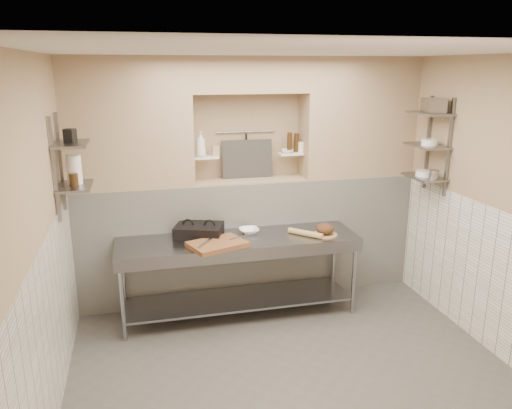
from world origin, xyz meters
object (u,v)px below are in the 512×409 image
object	(u,v)px
panini_press	(199,231)
jug_left	(74,170)
prep_table	(239,261)
bread_loaf	(325,229)
rolling_pin	(306,233)
mixing_bowl	(249,231)
bottle_soap	(201,144)
bowl_alcove	(287,151)
cutting_board	(217,244)

from	to	relation	value
panini_press	jug_left	bearing A→B (deg)	-149.42
prep_table	bread_loaf	xyz separation A→B (m)	(0.94, -0.11, 0.33)
rolling_pin	bread_loaf	bearing A→B (deg)	-8.18
panini_press	jug_left	world-z (taller)	jug_left
prep_table	mixing_bowl	bearing A→B (deg)	46.34
prep_table	rolling_pin	bearing A→B (deg)	-6.39
mixing_bowl	jug_left	world-z (taller)	jug_left
panini_press	mixing_bowl	bearing A→B (deg)	19.14
panini_press	bottle_soap	distance (m)	0.96
prep_table	bottle_soap	distance (m)	1.36
panini_press	bowl_alcove	distance (m)	1.40
cutting_board	rolling_pin	size ratio (longest dim) A/B	1.36
cutting_board	bread_loaf	xyz separation A→B (m)	(1.21, 0.08, 0.05)
mixing_bowl	jug_left	bearing A→B (deg)	-172.29
bread_loaf	bottle_soap	size ratio (longest dim) A/B	0.70
bottle_soap	panini_press	bearing A→B (deg)	-104.35
cutting_board	jug_left	distance (m)	1.57
panini_press	jug_left	size ratio (longest dim) A/B	2.16
cutting_board	rolling_pin	distance (m)	1.00
prep_table	bread_loaf	distance (m)	1.01
bowl_alcove	cutting_board	bearing A→B (deg)	-142.43
prep_table	cutting_board	distance (m)	0.43
rolling_pin	bowl_alcove	distance (m)	1.02
bread_loaf	bowl_alcove	bearing A→B (deg)	109.96
mixing_bowl	bottle_soap	size ratio (longest dim) A/B	0.77
prep_table	cutting_board	bearing A→B (deg)	-143.97
bottle_soap	bowl_alcove	distance (m)	1.02
mixing_bowl	bread_loaf	xyz separation A→B (m)	(0.79, -0.27, 0.05)
jug_left	cutting_board	bearing A→B (deg)	-4.85
bowl_alcove	bread_loaf	bearing A→B (deg)	-70.04
panini_press	mixing_bowl	xyz separation A→B (m)	(0.56, -0.00, -0.04)
bread_loaf	panini_press	bearing A→B (deg)	168.59
rolling_pin	bowl_alcove	bearing A→B (deg)	92.46
prep_table	rolling_pin	distance (m)	0.79
cutting_board	bottle_soap	bearing A→B (deg)	93.89
bowl_alcove	jug_left	size ratio (longest dim) A/B	0.51
bowl_alcove	jug_left	xyz separation A→B (m)	(-2.29, -0.63, 0.01)
cutting_board	mixing_bowl	size ratio (longest dim) A/B	2.54
bread_loaf	bowl_alcove	xyz separation A→B (m)	(-0.24, 0.66, 0.76)
cutting_board	bowl_alcove	bearing A→B (deg)	37.57
panini_press	cutting_board	xyz separation A→B (m)	(0.14, -0.35, -0.04)
mixing_bowl	bread_loaf	distance (m)	0.84
prep_table	panini_press	distance (m)	0.54
prep_table	jug_left	distance (m)	1.94
bowl_alcove	jug_left	distance (m)	2.38
rolling_pin	bowl_alcove	size ratio (longest dim) A/B	2.91
cutting_board	rolling_pin	xyz separation A→B (m)	(0.99, 0.11, 0.01)
mixing_bowl	bread_loaf	bearing A→B (deg)	-18.86
cutting_board	jug_left	xyz separation A→B (m)	(-1.33, 0.11, 0.82)
rolling_pin	jug_left	size ratio (longest dim) A/B	1.49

